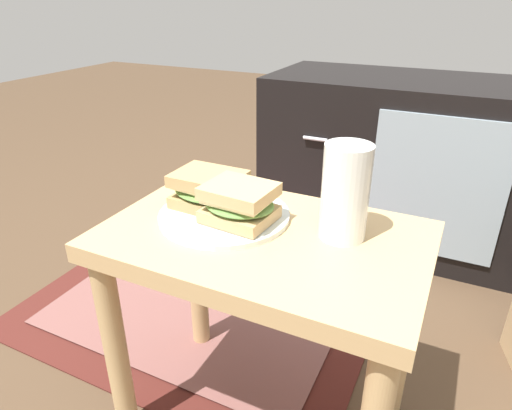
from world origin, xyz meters
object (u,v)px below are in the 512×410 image
object	(u,v)px
tv_cabinet	(406,163)
sandwich_back	(239,203)
plate	(224,215)
sandwich_front	(209,190)
beer_glass	(345,193)

from	to	relation	value
tv_cabinet	sandwich_back	xyz separation A→B (m)	(-0.16, -0.94, 0.21)
tv_cabinet	plate	distance (m)	0.97
sandwich_front	beer_glass	size ratio (longest dim) A/B	0.87
sandwich_back	tv_cabinet	bearing A→B (deg)	80.15
tv_cabinet	sandwich_back	distance (m)	0.98
plate	beer_glass	xyz separation A→B (m)	(0.21, 0.03, 0.07)
tv_cabinet	sandwich_front	bearing A→B (deg)	-104.87
beer_glass	sandwich_front	bearing A→B (deg)	-177.02
plate	beer_glass	bearing A→B (deg)	7.29
plate	sandwich_front	distance (m)	0.06
tv_cabinet	sandwich_front	world-z (taller)	tv_cabinet
tv_cabinet	sandwich_front	distance (m)	0.97
beer_glass	tv_cabinet	bearing A→B (deg)	90.69
plate	beer_glass	size ratio (longest dim) A/B	1.48
plate	beer_glass	world-z (taller)	beer_glass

